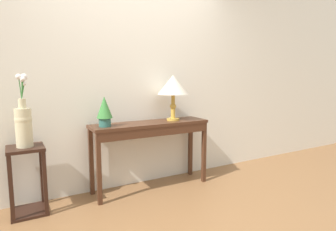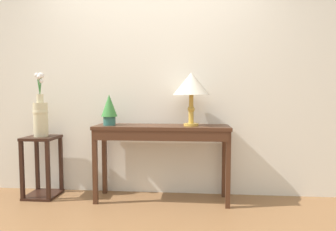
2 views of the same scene
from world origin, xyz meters
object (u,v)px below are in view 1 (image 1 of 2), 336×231
(potted_plant_on_console, at_px, (104,110))
(pedestal_stand_left, at_px, (28,180))
(table_lamp, at_px, (173,86))
(console_table, at_px, (151,132))
(flower_vase_tall, at_px, (23,122))

(potted_plant_on_console, xyz_separation_m, pedestal_stand_left, (-0.77, 0.03, -0.64))
(table_lamp, bearing_deg, potted_plant_on_console, -178.54)
(potted_plant_on_console, height_order, pedestal_stand_left, potted_plant_on_console)
(table_lamp, bearing_deg, console_table, -175.62)
(flower_vase_tall, bearing_deg, pedestal_stand_left, 124.23)
(table_lamp, xyz_separation_m, pedestal_stand_left, (-1.62, 0.01, -0.88))
(console_table, xyz_separation_m, pedestal_stand_left, (-1.32, 0.03, -0.35))
(potted_plant_on_console, bearing_deg, table_lamp, 1.46)
(flower_vase_tall, bearing_deg, potted_plant_on_console, -2.10)
(console_table, height_order, table_lamp, table_lamp)
(table_lamp, height_order, potted_plant_on_console, table_lamp)
(console_table, relative_size, potted_plant_on_console, 4.33)
(potted_plant_on_console, distance_m, flower_vase_tall, 0.77)
(console_table, height_order, potted_plant_on_console, potted_plant_on_console)
(table_lamp, bearing_deg, pedestal_stand_left, 179.73)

